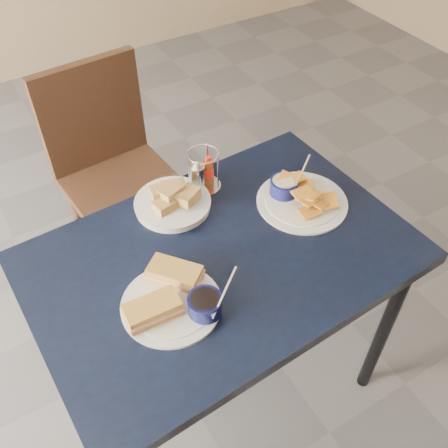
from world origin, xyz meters
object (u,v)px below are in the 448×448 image
dining_table (222,270)px  condiment_caddy (202,173)px  chair_far (111,159)px  plantain_plate (297,196)px  bread_basket (173,201)px  sandwich_plate (174,298)px

dining_table → condiment_caddy: (0.09, 0.28, 0.13)m
chair_far → condiment_caddy: (0.13, -0.57, 0.28)m
plantain_plate → condiment_caddy: 0.31m
dining_table → chair_far: (-0.04, 0.86, -0.15)m
chair_far → bread_basket: chair_far is taller
sandwich_plate → condiment_caddy: 0.47m
dining_table → bread_basket: bearing=97.8°
bread_basket → condiment_caddy: size_ratio=1.72×
dining_table → bread_basket: bread_basket is taller
sandwich_plate → chair_far: bearing=80.6°
chair_far → bread_basket: 0.66m
dining_table → sandwich_plate: (-0.19, -0.09, 0.10)m
chair_far → sandwich_plate: (-0.16, -0.94, 0.25)m
dining_table → sandwich_plate: sandwich_plate is taller
bread_basket → plantain_plate: bearing=-26.2°
plantain_plate → condiment_caddy: condiment_caddy is taller
chair_far → bread_basket: size_ratio=3.92×
chair_far → condiment_caddy: 0.65m
bread_basket → dining_table: bearing=-82.2°
chair_far → condiment_caddy: bearing=-77.5°
sandwich_plate → plantain_plate: same height
condiment_caddy → dining_table: bearing=-107.9°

